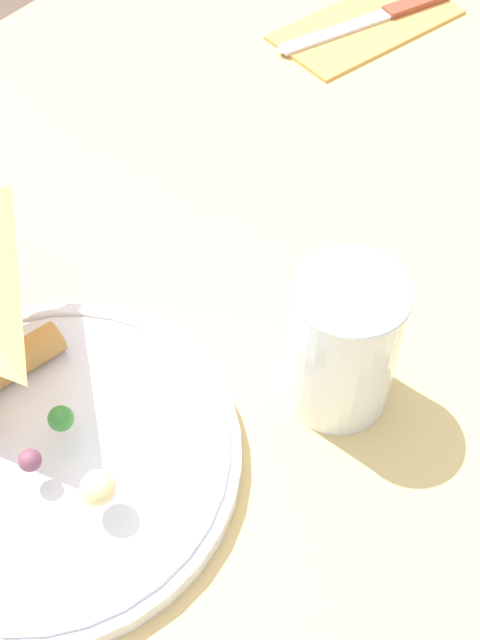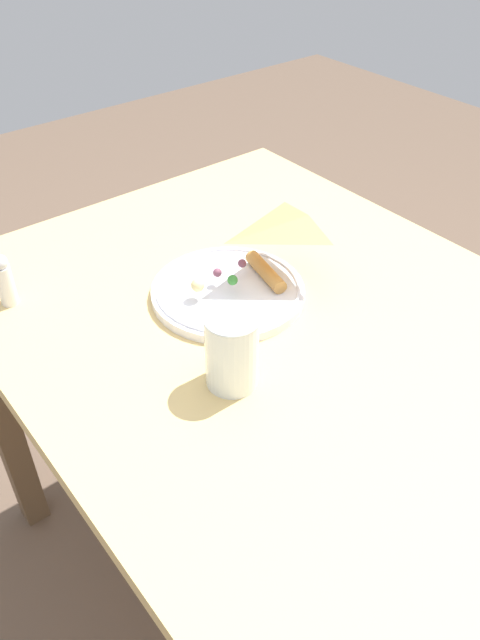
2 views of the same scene
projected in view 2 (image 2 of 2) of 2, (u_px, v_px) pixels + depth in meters
The scene contains 5 objects.
ground_plane at pixel (285, 589), 1.44m from camera, with size 6.00×6.00×0.00m, color brown.
dining_table at pixel (302, 388), 1.03m from camera, with size 1.19×0.83×0.76m.
plate_pizza at pixel (228, 289), 1.05m from camera, with size 0.26×0.26×0.05m.
milk_glass at pixel (231, 352), 0.86m from camera, with size 0.08×0.08×0.12m.
salt_shaker at pixel (4, 280), 1.01m from camera, with size 0.03×0.03×0.09m.
Camera 2 is at (-0.51, 0.54, 1.39)m, focal length 35.00 mm.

